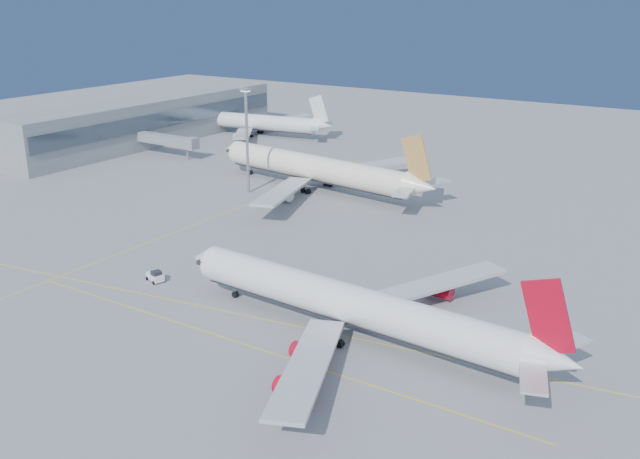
{
  "coord_description": "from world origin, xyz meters",
  "views": [
    {
      "loc": [
        64.81,
        -86.85,
        49.17
      ],
      "look_at": [
        -3.44,
        19.16,
        7.0
      ],
      "focal_mm": 40.0,
      "sensor_mm": 36.0,
      "label": 1
    }
  ],
  "objects_px": {
    "airliner_third": "(256,122)",
    "light_mast": "(247,132)",
    "pushback_tug": "(155,276)",
    "airliner_etihad": "(319,169)",
    "airliner_virgin": "(355,306)"
  },
  "relations": [
    {
      "from": "airliner_third",
      "to": "light_mast",
      "type": "height_order",
      "value": "light_mast"
    },
    {
      "from": "airliner_third",
      "to": "light_mast",
      "type": "distance_m",
      "value": 77.59
    },
    {
      "from": "airliner_third",
      "to": "pushback_tug",
      "type": "relative_size",
      "value": 14.48
    },
    {
      "from": "airliner_etihad",
      "to": "light_mast",
      "type": "bearing_deg",
      "value": -131.99
    },
    {
      "from": "airliner_etihad",
      "to": "light_mast",
      "type": "xyz_separation_m",
      "value": [
        -13.87,
        -11.74,
        10.05
      ]
    },
    {
      "from": "airliner_virgin",
      "to": "pushback_tug",
      "type": "height_order",
      "value": "airliner_virgin"
    },
    {
      "from": "airliner_virgin",
      "to": "pushback_tug",
      "type": "bearing_deg",
      "value": -175.42
    },
    {
      "from": "airliner_virgin",
      "to": "airliner_etihad",
      "type": "bearing_deg",
      "value": 130.32
    },
    {
      "from": "pushback_tug",
      "to": "light_mast",
      "type": "relative_size",
      "value": 0.15
    },
    {
      "from": "light_mast",
      "to": "airliner_virgin",
      "type": "bearing_deg",
      "value": -40.98
    },
    {
      "from": "airliner_etihad",
      "to": "airliner_virgin",
      "type": "bearing_deg",
      "value": -45.63
    },
    {
      "from": "airliner_third",
      "to": "pushback_tug",
      "type": "height_order",
      "value": "airliner_third"
    },
    {
      "from": "light_mast",
      "to": "pushback_tug",
      "type": "bearing_deg",
      "value": -67.73
    },
    {
      "from": "pushback_tug",
      "to": "light_mast",
      "type": "xyz_separation_m",
      "value": [
        -22.9,
        55.92,
        14.74
      ]
    },
    {
      "from": "airliner_etihad",
      "to": "pushback_tug",
      "type": "height_order",
      "value": "airliner_etihad"
    }
  ]
}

